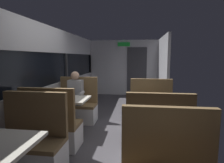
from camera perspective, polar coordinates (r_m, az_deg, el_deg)
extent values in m
cube|color=#423F44|center=(4.09, -1.00, -15.72)|extent=(3.30, 9.20, 0.02)
cube|color=#B2B2B7|center=(4.38, -20.32, -7.90)|extent=(0.08, 8.40, 0.95)
cube|color=#B2B2B7|center=(4.25, -21.26, 12.37)|extent=(0.08, 8.40, 0.60)
cube|color=black|center=(4.24, -20.95, 3.26)|extent=(0.03, 8.40, 0.75)
cube|color=#2D2D30|center=(5.50, -13.69, 4.37)|extent=(0.06, 0.08, 0.75)
cube|color=#2D2D30|center=(8.17, -6.52, 5.44)|extent=(0.06, 0.08, 0.75)
cube|color=#B2B2B7|center=(7.95, 3.56, 4.16)|extent=(2.90, 0.08, 2.30)
cube|color=#333338|center=(7.89, 7.52, 3.00)|extent=(0.80, 0.04, 2.00)
cube|color=green|center=(7.90, 3.59, 11.18)|extent=(0.50, 0.03, 0.16)
cube|color=#B2B2B7|center=(6.79, 15.13, 3.37)|extent=(0.08, 2.40, 2.30)
cube|color=silver|center=(3.06, -23.62, -20.52)|extent=(0.95, 0.50, 0.39)
cube|color=brown|center=(2.96, -23.85, -16.65)|extent=(0.95, 0.50, 0.06)
cube|color=brown|center=(3.01, -22.10, -8.97)|extent=(0.95, 0.08, 0.65)
cylinder|color=#9E9EA3|center=(4.17, -13.49, -10.18)|extent=(0.10, 0.10, 0.70)
cube|color=beige|center=(4.08, -13.64, -5.21)|extent=(0.90, 0.70, 0.04)
cube|color=silver|center=(3.66, -17.27, -15.47)|extent=(0.95, 0.50, 0.39)
cube|color=brown|center=(3.58, -17.41, -12.14)|extent=(0.95, 0.50, 0.06)
cube|color=brown|center=(3.29, -19.20, -7.44)|extent=(0.95, 0.08, 0.65)
cube|color=silver|center=(4.81, -10.56, -9.66)|extent=(0.95, 0.50, 0.39)
cube|color=brown|center=(4.75, -10.63, -7.06)|extent=(0.95, 0.50, 0.06)
cube|color=brown|center=(4.87, -9.95, -2.41)|extent=(0.95, 0.08, 0.65)
cube|color=brown|center=(2.09, 16.62, -15.98)|extent=(0.95, 0.08, 0.65)
cylinder|color=#9E9EA3|center=(3.73, 12.51, -12.28)|extent=(0.10, 0.10, 0.70)
cube|color=beige|center=(3.62, 12.67, -6.76)|extent=(0.90, 0.70, 0.04)
cube|color=silver|center=(3.18, 13.46, -18.89)|extent=(0.95, 0.50, 0.39)
cube|color=brown|center=(3.09, 13.59, -15.15)|extent=(0.95, 0.50, 0.06)
cube|color=brown|center=(2.78, 14.26, -10.01)|extent=(0.95, 0.08, 0.65)
cube|color=silver|center=(4.40, 11.73, -11.31)|extent=(0.95, 0.50, 0.39)
cube|color=brown|center=(4.34, 11.81, -8.49)|extent=(0.95, 0.50, 0.06)
cube|color=brown|center=(4.46, 11.74, -3.36)|extent=(0.95, 0.08, 0.65)
cube|color=#26262D|center=(4.80, -10.57, -9.32)|extent=(0.30, 0.36, 0.45)
cube|color=#99999E|center=(4.63, -10.92, -3.25)|extent=(0.34, 0.22, 0.60)
sphere|color=tan|center=(4.56, -11.12, 1.77)|extent=(0.20, 0.20, 0.20)
cylinder|color=#99999E|center=(4.53, -14.05, -3.32)|extent=(0.07, 0.28, 0.07)
cylinder|color=#99999E|center=(4.40, -9.20, -3.51)|extent=(0.07, 0.28, 0.07)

